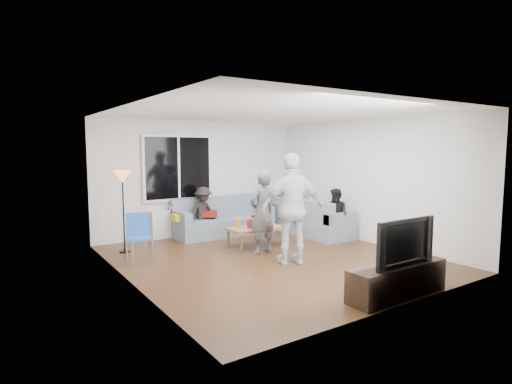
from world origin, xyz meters
TOP-DOWN VIEW (x-y plane):
  - floor at (0.00, 0.00)m, footprint 5.00×5.50m
  - ceiling at (0.00, 0.00)m, footprint 5.00×5.50m
  - wall_back at (0.00, 2.77)m, footprint 5.00×0.04m
  - wall_front at (0.00, -2.77)m, footprint 5.00×0.04m
  - wall_left at (-2.52, 0.00)m, footprint 0.04×5.50m
  - wall_right at (2.52, 0.00)m, footprint 0.04×5.50m
  - window_frame at (-0.60, 2.69)m, footprint 1.62×0.06m
  - window_glass at (-0.60, 2.65)m, footprint 1.50×0.02m
  - window_mullion at (-0.60, 2.64)m, footprint 0.05×0.03m
  - radiator at (-0.60, 2.65)m, footprint 1.30×0.12m
  - potted_plant at (-0.20, 2.62)m, footprint 0.20×0.17m
  - vase at (-0.77, 2.62)m, footprint 0.19×0.19m
  - sofa_back_section at (0.32, 2.27)m, footprint 2.30×0.85m
  - sofa_right_section at (2.02, 1.15)m, footprint 2.00×0.85m
  - sofa_corner at (2.06, 2.27)m, footprint 0.85×0.85m
  - cushion_yellow at (-0.72, 2.25)m, footprint 0.40×0.35m
  - cushion_red at (-0.03, 2.33)m, footprint 0.46×0.44m
  - coffee_table at (0.30, 0.90)m, footprint 1.12×0.63m
  - pitcher at (0.19, 0.91)m, footprint 0.17×0.17m
  - side_chair at (-2.05, 1.01)m, footprint 0.48×0.48m
  - floor_lamp at (-2.05, 1.91)m, footprint 0.32×0.32m
  - player_left at (0.11, 0.40)m, footprint 0.61×0.44m
  - player_right at (0.15, -0.46)m, footprint 1.21×0.79m
  - spectator_right at (2.02, 0.38)m, footprint 0.49×0.59m
  - spectator_back at (-0.18, 2.30)m, footprint 0.80×0.57m
  - tv_console at (0.32, -2.50)m, footprint 1.60×0.40m
  - television at (0.32, -2.50)m, footprint 1.10×0.14m
  - bottle_a at (-0.02, 1.04)m, footprint 0.07×0.07m
  - bottle_d at (0.55, 0.77)m, footprint 0.07×0.07m
  - bottle_b at (0.18, 0.80)m, footprint 0.08×0.08m
  - bottle_c at (0.31, 1.04)m, footprint 0.07×0.07m
  - bottle_e at (0.65, 1.04)m, footprint 0.07×0.07m

SIDE VIEW (x-z plane):
  - floor at x=0.00m, z-range -0.04..0.00m
  - coffee_table at x=0.30m, z-range 0.00..0.40m
  - tv_console at x=0.32m, z-range 0.00..0.44m
  - radiator at x=-0.60m, z-range 0.00..0.62m
  - sofa_back_section at x=0.32m, z-range 0.00..0.85m
  - sofa_right_section at x=2.02m, z-range 0.00..0.85m
  - sofa_corner at x=2.06m, z-range 0.00..0.85m
  - side_chair at x=-2.05m, z-range 0.00..0.86m
  - pitcher at x=0.19m, z-range 0.40..0.57m
  - bottle_a at x=-0.02m, z-range 0.40..0.60m
  - bottle_b at x=0.18m, z-range 0.40..0.62m
  - bottle_e at x=0.65m, z-range 0.40..0.62m
  - cushion_yellow at x=-0.72m, z-range 0.44..0.58m
  - cushion_red at x=-0.03m, z-range 0.45..0.57m
  - bottle_c at x=0.31m, z-range 0.40..0.62m
  - bottle_d at x=0.55m, z-range 0.40..0.67m
  - spectator_back at x=-0.18m, z-range 0.00..1.13m
  - spectator_right at x=2.02m, z-range 0.00..1.13m
  - vase at x=-0.77m, z-range 0.62..0.79m
  - television at x=0.32m, z-range 0.44..1.07m
  - floor_lamp at x=-2.05m, z-range 0.00..1.56m
  - player_left at x=0.11m, z-range 0.00..1.57m
  - potted_plant at x=-0.20m, z-range 0.62..0.98m
  - player_right at x=0.15m, z-range 0.00..1.91m
  - wall_back at x=0.00m, z-range 0.00..2.60m
  - wall_front at x=0.00m, z-range 0.00..2.60m
  - wall_left at x=-2.52m, z-range 0.00..2.60m
  - wall_right at x=2.52m, z-range 0.00..2.60m
  - window_frame at x=-0.60m, z-range 0.81..2.29m
  - window_glass at x=-0.60m, z-range 0.88..2.23m
  - window_mullion at x=-0.60m, z-range 0.88..2.23m
  - ceiling at x=0.00m, z-range 2.60..2.64m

